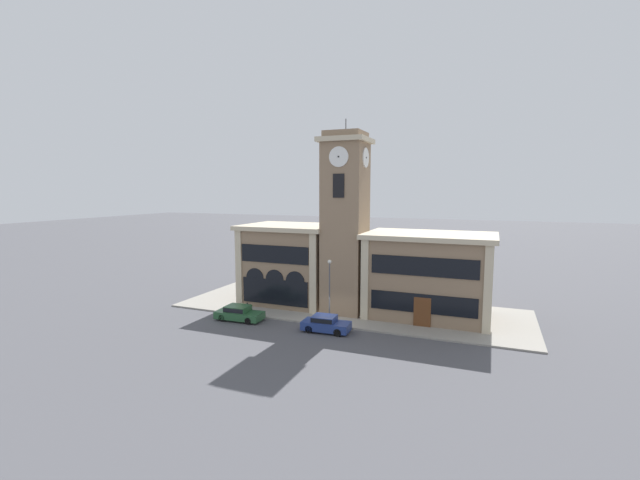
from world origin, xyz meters
TOP-DOWN VIEW (x-y plane):
  - ground_plane at (0.00, 0.00)m, footprint 300.00×300.00m
  - sidewalk_kerb at (0.00, 6.02)m, footprint 35.14×12.04m
  - clock_tower at (0.00, 4.74)m, footprint 4.59×4.59m
  - town_hall_left_wing at (-6.79, 6.38)m, footprint 9.80×7.94m
  - town_hall_right_wing at (7.91, 6.39)m, footprint 12.03×7.94m
  - parked_car_near at (-8.38, -1.41)m, footprint 4.56×2.09m
  - parked_car_mid at (0.35, -1.40)m, footprint 4.21×2.02m
  - street_lamp at (-0.12, 0.79)m, footprint 0.36×0.36m
  - bollard at (-8.61, 0.48)m, footprint 0.18×0.18m

SIDE VIEW (x-z plane):
  - ground_plane at x=0.00m, z-range 0.00..0.00m
  - sidewalk_kerb at x=0.00m, z-range 0.00..0.15m
  - bollard at x=-8.61m, z-range 0.14..1.20m
  - parked_car_near at x=-8.38m, z-range 0.03..1.41m
  - parked_car_mid at x=0.35m, z-range 0.03..1.44m
  - street_lamp at x=-0.12m, z-range 1.05..6.84m
  - town_hall_right_wing at x=7.91m, z-range 0.03..8.13m
  - town_hall_left_wing at x=-6.79m, z-range 0.03..8.50m
  - clock_tower at x=0.00m, z-range -0.54..18.33m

